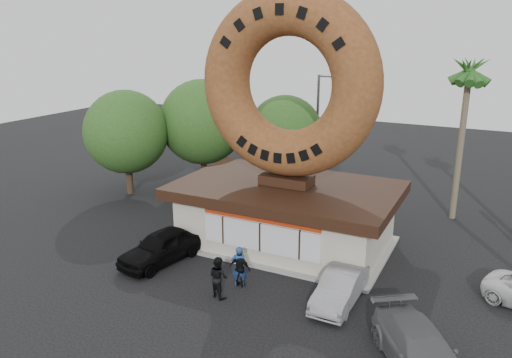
{
  "coord_description": "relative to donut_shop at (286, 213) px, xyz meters",
  "views": [
    {
      "loc": [
        9.52,
        -16.52,
        10.92
      ],
      "look_at": [
        -0.75,
        4.0,
        4.03
      ],
      "focal_mm": 35.0,
      "sensor_mm": 36.0,
      "label": 1
    }
  ],
  "objects": [
    {
      "name": "donut_shop",
      "position": [
        0.0,
        0.0,
        0.0
      ],
      "size": [
        11.2,
        7.2,
        3.8
      ],
      "color": "beige",
      "rests_on": "ground"
    },
    {
      "name": "ground",
      "position": [
        0.0,
        -5.98,
        -1.77
      ],
      "size": [
        90.0,
        90.0,
        0.0
      ],
      "primitive_type": "plane",
      "color": "black",
      "rests_on": "ground"
    },
    {
      "name": "person_center",
      "position": [
        -0.38,
        -6.29,
        -0.85
      ],
      "size": [
        1.07,
        0.96,
        1.82
      ],
      "primitive_type": "imported",
      "rotation": [
        0.0,
        0.0,
        2.79
      ],
      "color": "black",
      "rests_on": "ground"
    },
    {
      "name": "car_silver",
      "position": [
        4.37,
        -4.44,
        -1.1
      ],
      "size": [
        1.46,
        4.07,
        1.33
      ],
      "primitive_type": "imported",
      "rotation": [
        0.0,
        0.0,
        -0.01
      ],
      "color": "gray",
      "rests_on": "ground"
    },
    {
      "name": "palm_near",
      "position": [
        7.5,
        8.02,
        6.65
      ],
      "size": [
        2.6,
        2.6,
        9.75
      ],
      "color": "#726651",
      "rests_on": "ground"
    },
    {
      "name": "person_right",
      "position": [
        0.02,
        -5.08,
        -0.9
      ],
      "size": [
        1.02,
        0.45,
        1.73
      ],
      "primitive_type": "imported",
      "rotation": [
        0.0,
        0.0,
        3.12
      ],
      "color": "black",
      "rests_on": "ground"
    },
    {
      "name": "car_grey",
      "position": [
        8.06,
        -7.41,
        -1.04
      ],
      "size": [
        4.49,
        5.28,
        1.45
      ],
      "primitive_type": "imported",
      "rotation": [
        0.0,
        0.0,
        0.6
      ],
      "color": "slate",
      "rests_on": "ground"
    },
    {
      "name": "tree_mid",
      "position": [
        -4.0,
        9.02,
        2.25
      ],
      "size": [
        5.2,
        5.2,
        6.63
      ],
      "color": "#473321",
      "rests_on": "ground"
    },
    {
      "name": "street_lamp",
      "position": [
        -1.86,
        10.02,
        2.72
      ],
      "size": [
        2.11,
        0.2,
        8.0
      ],
      "color": "#59595E",
      "rests_on": "ground"
    },
    {
      "name": "tree_far",
      "position": [
        -13.0,
        3.02,
        2.56
      ],
      "size": [
        5.6,
        5.6,
        7.14
      ],
      "color": "#473321",
      "rests_on": "ground"
    },
    {
      "name": "car_black",
      "position": [
        -4.56,
        -4.63,
        -0.98
      ],
      "size": [
        2.7,
        4.89,
        1.58
      ],
      "primitive_type": "imported",
      "rotation": [
        0.0,
        0.0,
        -0.19
      ],
      "color": "black",
      "rests_on": "ground"
    },
    {
      "name": "giant_donut",
      "position": [
        0.0,
        0.02,
        6.61
      ],
      "size": [
        9.16,
        2.33,
        9.16
      ],
      "primitive_type": "torus",
      "rotation": [
        1.57,
        0.0,
        0.0
      ],
      "color": "brown",
      "rests_on": "donut_shop"
    },
    {
      "name": "person_left",
      "position": [
        -0.04,
        -5.07,
        -0.83
      ],
      "size": [
        0.8,
        0.68,
        1.88
      ],
      "primitive_type": "imported",
      "rotation": [
        0.0,
        0.0,
        3.53
      ],
      "color": "navy",
      "rests_on": "ground"
    },
    {
      "name": "tree_west",
      "position": [
        -9.5,
        7.02,
        2.87
      ],
      "size": [
        6.0,
        6.0,
        7.65
      ],
      "color": "#473321",
      "rests_on": "ground"
    }
  ]
}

